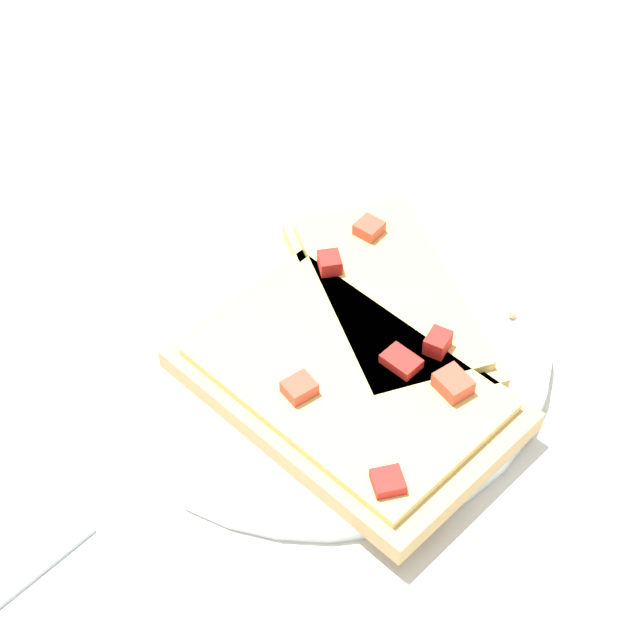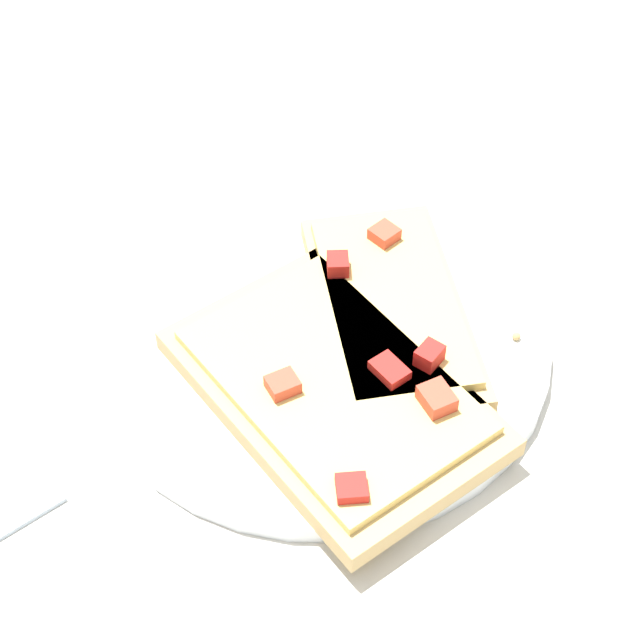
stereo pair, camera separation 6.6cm
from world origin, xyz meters
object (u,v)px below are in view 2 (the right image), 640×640
object	(u,v)px
fork	(264,318)
pizza_slice_main	(334,389)
knife	(348,257)
pizza_slice_corner	(392,308)
plate	(320,337)

from	to	relation	value
fork	pizza_slice_main	bearing A→B (deg)	27.10
knife	pizza_slice_corner	xyz separation A→B (m)	(0.06, -0.01, 0.01)
plate	fork	bearing A→B (deg)	-142.12
knife	plate	bearing A→B (deg)	-24.72
pizza_slice_corner	pizza_slice_main	bearing A→B (deg)	140.30
fork	plate	bearing A→B (deg)	68.94
plate	pizza_slice_main	world-z (taller)	pizza_slice_main
knife	pizza_slice_main	distance (m)	0.12
plate	pizza_slice_corner	distance (m)	0.05
fork	knife	size ratio (longest dim) A/B	0.92
fork	knife	world-z (taller)	knife
fork	pizza_slice_main	distance (m)	0.08
knife	pizza_slice_main	bearing A→B (deg)	-13.57
knife	pizza_slice_corner	size ratio (longest dim) A/B	1.03
knife	pizza_slice_main	size ratio (longest dim) A/B	1.00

